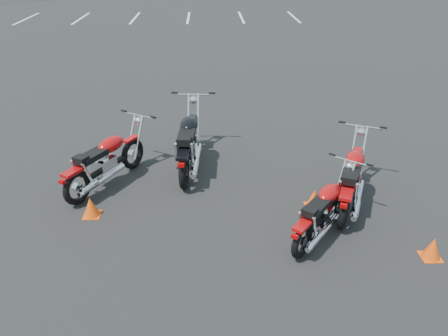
{
  "coord_description": "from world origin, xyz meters",
  "views": [
    {
      "loc": [
        -0.07,
        -5.8,
        4.06
      ],
      "look_at": [
        0.2,
        0.6,
        0.65
      ],
      "focal_mm": 35.0,
      "sensor_mm": 36.0,
      "label": 1
    }
  ],
  "objects_px": {
    "motorcycle_front_red": "(106,161)",
    "motorcycle_rear_red": "(352,179)",
    "motorcycle_second_black": "(189,142)",
    "motorcycle_third_red": "(323,211)"
  },
  "relations": [
    {
      "from": "motorcycle_front_red",
      "to": "motorcycle_rear_red",
      "type": "height_order",
      "value": "motorcycle_rear_red"
    },
    {
      "from": "motorcycle_second_black",
      "to": "motorcycle_third_red",
      "type": "xyz_separation_m",
      "value": [
        2.07,
        -2.32,
        -0.11
      ]
    },
    {
      "from": "motorcycle_front_red",
      "to": "motorcycle_third_red",
      "type": "xyz_separation_m",
      "value": [
        3.55,
        -1.69,
        -0.06
      ]
    },
    {
      "from": "motorcycle_rear_red",
      "to": "motorcycle_second_black",
      "type": "bearing_deg",
      "value": 151.89
    },
    {
      "from": "motorcycle_third_red",
      "to": "motorcycle_rear_red",
      "type": "height_order",
      "value": "motorcycle_rear_red"
    },
    {
      "from": "motorcycle_front_red",
      "to": "motorcycle_rear_red",
      "type": "bearing_deg",
      "value": -11.15
    },
    {
      "from": "motorcycle_third_red",
      "to": "motorcycle_front_red",
      "type": "bearing_deg",
      "value": 154.6
    },
    {
      "from": "motorcycle_second_black",
      "to": "motorcycle_rear_red",
      "type": "distance_m",
      "value": 3.12
    },
    {
      "from": "motorcycle_second_black",
      "to": "motorcycle_rear_red",
      "type": "bearing_deg",
      "value": -28.11
    },
    {
      "from": "motorcycle_front_red",
      "to": "motorcycle_third_red",
      "type": "distance_m",
      "value": 3.93
    }
  ]
}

